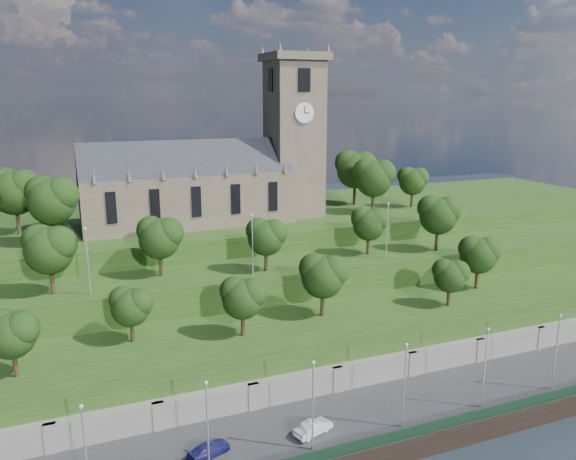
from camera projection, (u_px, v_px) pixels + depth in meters
name	position (u px, v px, depth m)	size (l,w,h in m)	color
promenade	(316.00, 434.00, 57.44)	(160.00, 12.00, 2.00)	#2D2D30
fence	(340.00, 450.00, 52.19)	(160.00, 0.10, 1.20)	#15311F
retaining_wall	(294.00, 393.00, 62.48)	(160.00, 2.10, 5.00)	slate
embankment_lower	(275.00, 357.00, 67.56)	(160.00, 12.00, 8.00)	#244416
embankment_upper	(247.00, 310.00, 77.01)	(160.00, 10.00, 12.00)	#244416
hilltop	(209.00, 259.00, 95.60)	(160.00, 32.00, 15.00)	#244416
church	(217.00, 174.00, 88.72)	(38.60, 12.35, 27.60)	brown
trees_lower	(304.00, 283.00, 67.04)	(64.37, 8.87, 7.96)	black
trees_upper	(263.00, 230.00, 74.36)	(59.57, 8.44, 8.38)	black
trees_hilltop	(187.00, 183.00, 85.69)	(76.36, 16.50, 10.72)	black
lamp_posts_promenade	(313.00, 400.00, 52.09)	(60.36, 0.36, 9.21)	#B2B2B7
lamp_posts_upper	(252.00, 240.00, 71.78)	(40.36, 0.36, 8.14)	#B2B2B7
car_middle	(313.00, 428.00, 55.60)	(1.48, 4.23, 1.39)	silver
car_right	(209.00, 449.00, 52.28)	(1.78, 4.37, 1.27)	navy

